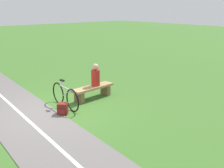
{
  "coord_description": "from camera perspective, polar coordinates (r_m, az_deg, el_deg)",
  "views": [
    {
      "loc": [
        3.89,
        7.51,
        3.29
      ],
      "look_at": [
        -1.21,
        1.6,
        1.06
      ],
      "focal_mm": 44.09,
      "sensor_mm": 36.0,
      "label": 1
    }
  ],
  "objects": [
    {
      "name": "ground_plane",
      "position": [
        9.08,
        -12.5,
        -5.7
      ],
      "size": [
        80.0,
        80.0,
        0.0
      ],
      "primitive_type": "plane",
      "color": "#3D6B28"
    },
    {
      "name": "bench",
      "position": [
        10.06,
        -4.0,
        -1.27
      ],
      "size": [
        1.74,
        0.58,
        0.46
      ],
      "rotation": [
        0.0,
        0.0,
        0.08
      ],
      "color": "#A88456",
      "rests_on": "ground_plane"
    },
    {
      "name": "person_seated",
      "position": [
        10.02,
        -3.43,
        1.72
      ],
      "size": [
        0.34,
        0.34,
        0.82
      ],
      "rotation": [
        0.0,
        0.0,
        0.08
      ],
      "color": "#B2231E",
      "rests_on": "bench"
    },
    {
      "name": "bicycle",
      "position": [
        9.26,
        -9.71,
        -2.49
      ],
      "size": [
        0.12,
        1.73,
        0.94
      ],
      "rotation": [
        0.0,
        0.0,
        1.53
      ],
      "color": "black",
      "rests_on": "ground_plane"
    },
    {
      "name": "backpack",
      "position": [
        8.77,
        -10.2,
        -5.1
      ],
      "size": [
        0.39,
        0.39,
        0.36
      ],
      "rotation": [
        0.0,
        0.0,
        5.51
      ],
      "color": "maroon",
      "rests_on": "ground_plane"
    }
  ]
}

